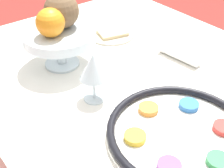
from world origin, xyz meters
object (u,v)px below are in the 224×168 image
seder_plate (180,133)px  napkin_roll (180,53)px  coconut (61,11)px  wine_glass (93,68)px  orange_fruit (50,23)px  fruit_stand (60,38)px  bread_plate (111,33)px

seder_plate → napkin_roll: napkin_roll is taller
seder_plate → coconut: (0.48, 0.03, 0.16)m
wine_glass → orange_fruit: 0.21m
seder_plate → napkin_roll: bearing=-47.8°
orange_fruit → coconut: bearing=-60.6°
fruit_stand → orange_fruit: size_ratio=2.67×
wine_glass → bread_plate: bearing=-44.6°
wine_glass → bread_plate: 0.40m
napkin_roll → fruit_stand: bearing=57.4°
orange_fruit → fruit_stand: bearing=-67.4°
wine_glass → orange_fruit: size_ratio=1.67×
seder_plate → fruit_stand: size_ratio=1.55×
coconut → napkin_roll: bearing=-127.3°
coconut → seder_plate: bearing=-176.8°
coconut → bread_plate: 0.29m
seder_plate → wine_glass: (0.25, 0.07, 0.09)m
wine_glass → napkin_roll: bearing=-89.9°
wine_glass → coconut: bearing=-11.6°
coconut → bread_plate: coconut is taller
seder_plate → wine_glass: wine_glass is taller
seder_plate → orange_fruit: bearing=10.6°
bread_plate → napkin_roll: 0.29m
fruit_stand → wine_glass: bearing=174.4°
napkin_roll → orange_fruit: bearing=61.2°
wine_glass → orange_fruit: orange_fruit is taller
seder_plate → bread_plate: size_ratio=1.95×
fruit_stand → napkin_roll: fruit_stand is taller
bread_plate → orange_fruit: bearing=106.1°
fruit_stand → bread_plate: size_ratio=1.26×
orange_fruit → coconut: 0.07m
napkin_roll → bread_plate: bearing=14.6°
orange_fruit → bread_plate: bearing=-73.9°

